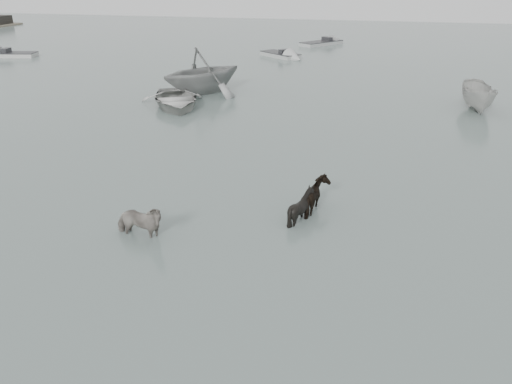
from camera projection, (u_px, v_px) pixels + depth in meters
The scene contains 10 objects.
ground at pixel (251, 243), 14.19m from camera, with size 140.00×140.00×0.00m, color #566660.
pony_pinto at pixel (138, 216), 14.24m from camera, with size 0.74×1.62×1.37m, color black.
pony_dark at pixel (318, 192), 15.85m from camera, with size 1.27×1.09×1.28m, color black.
pony_black at pixel (301, 201), 15.28m from camera, with size 1.03×1.15×1.27m, color black.
rowboat_lead at pixel (175, 98), 28.10m from camera, with size 3.60×5.05×1.05m, color #ABABA6.
rowboat_trail at pixel (203, 69), 30.87m from camera, with size 4.80×5.56×2.93m, color gray.
boat_small at pixel (479, 95), 27.37m from camera, with size 1.58×4.20×1.62m, color #B2B1AD.
skiff_outer at pixel (13, 53), 44.38m from camera, with size 5.28×1.60×0.75m, color beige, non-canonical shape.
skiff_mid at pixel (280, 53), 44.30m from camera, with size 5.53×1.60×0.75m, color #A8AAA8, non-canonical shape.
skiff_far at pixel (321, 41), 51.36m from camera, with size 6.80×1.60×0.75m, color #A4A7A5, non-canonical shape.
Camera 1 is at (3.04, -11.98, 7.11)m, focal length 35.00 mm.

